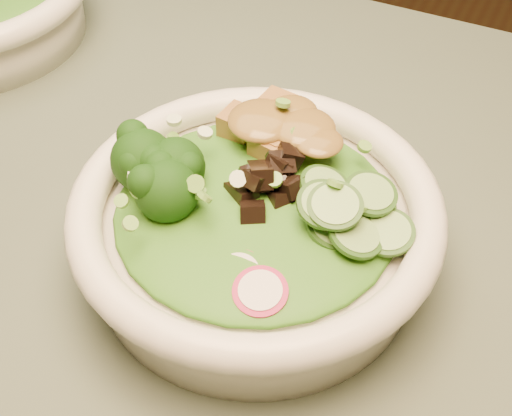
% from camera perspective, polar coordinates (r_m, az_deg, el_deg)
% --- Properties ---
extents(dining_table, '(1.20, 0.80, 0.75)m').
position_cam_1_polar(dining_table, '(0.61, -7.97, -10.18)').
color(dining_table, black).
rests_on(dining_table, ground).
extents(salad_bowl, '(0.25, 0.25, 0.07)m').
position_cam_1_polar(salad_bowl, '(0.48, 0.00, -1.56)').
color(salad_bowl, white).
rests_on(salad_bowl, dining_table).
extents(lettuce_bed, '(0.19, 0.19, 0.02)m').
position_cam_1_polar(lettuce_bed, '(0.46, 0.00, 0.09)').
color(lettuce_bed, '#246014').
rests_on(lettuce_bed, salad_bowl).
extents(broccoli_florets, '(0.08, 0.07, 0.04)m').
position_cam_1_polar(broccoli_florets, '(0.47, -6.91, 2.35)').
color(broccoli_florets, black).
rests_on(broccoli_florets, salad_bowl).
extents(radish_slices, '(0.11, 0.05, 0.02)m').
position_cam_1_polar(radish_slices, '(0.42, -1.66, -5.43)').
color(radish_slices, maroon).
rests_on(radish_slices, salad_bowl).
extents(cucumber_slices, '(0.07, 0.07, 0.03)m').
position_cam_1_polar(cucumber_slices, '(0.45, 7.36, -0.42)').
color(cucumber_slices, '#8FC86F').
rests_on(cucumber_slices, salad_bowl).
extents(mushroom_heap, '(0.07, 0.07, 0.04)m').
position_cam_1_polar(mushroom_heap, '(0.46, 0.34, 2.11)').
color(mushroom_heap, black).
rests_on(mushroom_heap, salad_bowl).
extents(tofu_cubes, '(0.09, 0.07, 0.03)m').
position_cam_1_polar(tofu_cubes, '(0.50, 1.80, 5.53)').
color(tofu_cubes, brown).
rests_on(tofu_cubes, salad_bowl).
extents(peanut_sauce, '(0.06, 0.05, 0.01)m').
position_cam_1_polar(peanut_sauce, '(0.49, 1.83, 6.59)').
color(peanut_sauce, brown).
rests_on(peanut_sauce, tofu_cubes).
extents(scallion_garnish, '(0.18, 0.18, 0.02)m').
position_cam_1_polar(scallion_garnish, '(0.45, 0.00, 2.00)').
color(scallion_garnish, '#6DAD3D').
rests_on(scallion_garnish, salad_bowl).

